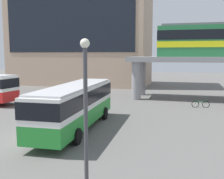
% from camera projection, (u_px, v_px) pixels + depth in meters
% --- Properties ---
extents(ground_plane, '(120.00, 120.00, 0.00)m').
position_uv_depth(ground_plane, '(87.00, 109.00, 27.13)').
color(ground_plane, '#605E5B').
extents(station_building, '(24.40, 11.09, 21.27)m').
position_uv_depth(station_building, '(81.00, 25.00, 48.74)').
color(station_building, tan).
rests_on(station_building, ground_plane).
extents(bus_main, '(3.08, 11.13, 3.22)m').
position_uv_depth(bus_main, '(75.00, 102.00, 19.28)').
color(bus_main, '#268C33').
rests_on(bus_main, ground_plane).
extents(bicycle_green, '(1.78, 0.28, 1.04)m').
position_uv_depth(bicycle_green, '(201.00, 104.00, 27.60)').
color(bicycle_green, black).
rests_on(bicycle_green, ground_plane).
extents(lamp_post, '(0.36, 0.36, 5.94)m').
position_uv_depth(lamp_post, '(86.00, 104.00, 10.17)').
color(lamp_post, '#3F3F44').
rests_on(lamp_post, ground_plane).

